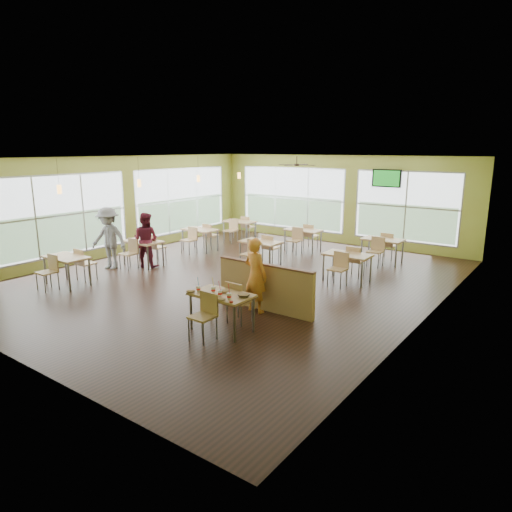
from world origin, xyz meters
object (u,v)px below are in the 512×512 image
half_wall_divider (265,287)px  food_basket (244,295)px  main_table (222,300)px  man_plaid (256,275)px

half_wall_divider → food_basket: half_wall_divider is taller
half_wall_divider → main_table: bearing=-90.0°
half_wall_divider → man_plaid: size_ratio=1.48×
half_wall_divider → man_plaid: (-0.11, -0.21, 0.29)m
man_plaid → half_wall_divider: bearing=-109.4°
food_basket → main_table: bearing=-168.3°
man_plaid → food_basket: man_plaid is taller
main_table → food_basket: main_table is taller
man_plaid → main_table: bearing=103.1°
half_wall_divider → man_plaid: man_plaid is taller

